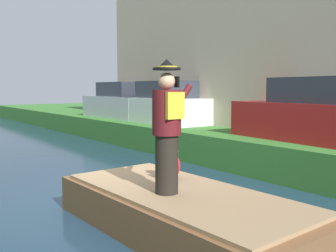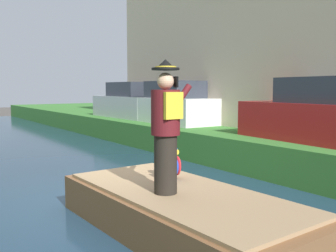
# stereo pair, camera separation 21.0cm
# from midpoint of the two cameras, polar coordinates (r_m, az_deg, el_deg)

# --- Properties ---
(ground_plane) EXTENTS (80.00, 80.00, 0.00)m
(ground_plane) POSITION_cam_midpoint_polar(r_m,az_deg,el_deg) (7.32, -8.64, -11.65)
(ground_plane) COLOR #4C4742
(canal_water) EXTENTS (6.68, 48.00, 0.10)m
(canal_water) POSITION_cam_midpoint_polar(r_m,az_deg,el_deg) (7.31, -8.64, -11.27)
(canal_water) COLOR #1E384C
(canal_water) RESTS_ON ground
(boat) EXTENTS (1.95, 4.26, 0.61)m
(boat) POSITION_cam_midpoint_polar(r_m,az_deg,el_deg) (5.63, 0.96, -12.65)
(boat) COLOR brown
(boat) RESTS_ON canal_water
(person_pirate) EXTENTS (0.61, 0.42, 1.85)m
(person_pirate) POSITION_cam_midpoint_polar(r_m,az_deg,el_deg) (5.24, -1.27, -0.18)
(person_pirate) COLOR black
(person_pirate) RESTS_ON boat
(parrot_plush) EXTENTS (0.36, 0.34, 0.57)m
(parrot_plush) POSITION_cam_midpoint_polar(r_m,az_deg,el_deg) (6.19, -0.76, -5.66)
(parrot_plush) COLOR blue
(parrot_plush) RESTS_ON boat
(parked_car_red) EXTENTS (1.98, 4.11, 1.50)m
(parked_car_red) POSITION_cam_midpoint_polar(r_m,az_deg,el_deg) (9.68, 20.74, 1.65)
(parked_car_red) COLOR red
(parked_car_red) RESTS_ON grass_bank_far
(parked_car_white) EXTENTS (1.82, 4.05, 1.50)m
(parked_car_white) POSITION_cam_midpoint_polar(r_m,az_deg,el_deg) (13.91, -0.84, 3.12)
(parked_car_white) COLOR white
(parked_car_white) RESTS_ON grass_bank_far
(parked_car_silver) EXTENTS (1.76, 4.02, 1.50)m
(parked_car_silver) POSITION_cam_midpoint_polar(r_m,az_deg,el_deg) (16.61, -7.34, 3.49)
(parked_car_silver) COLOR #B7B7BC
(parked_car_silver) RESTS_ON grass_bank_far
(building_row) EXTENTS (7.45, 13.35, 6.70)m
(building_row) POSITION_cam_midpoint_polar(r_m,az_deg,el_deg) (15.50, 17.47, 13.21)
(building_row) COLOR #BCA88E
(building_row) RESTS_ON grass_bank_far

